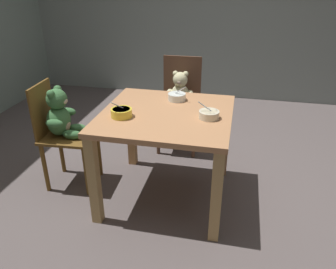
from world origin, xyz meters
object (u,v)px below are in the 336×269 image
at_px(teddy_chair_far_center, 180,96).
at_px(teddy_chair_near_left, 61,122).
at_px(porridge_bowl_yellow_near_left, 121,113).
at_px(porridge_bowl_cream_near_right, 209,114).
at_px(porridge_bowl_white_far_center, 177,97).
at_px(dining_table, 167,128).

relative_size(teddy_chair_far_center, teddy_chair_near_left, 1.04).
xyz_separation_m(teddy_chair_far_center, porridge_bowl_yellow_near_left, (-0.24, -1.03, 0.22)).
height_order(porridge_bowl_yellow_near_left, porridge_bowl_cream_near_right, porridge_bowl_yellow_near_left).
bearing_deg(porridge_bowl_white_far_center, dining_table, -95.15).
distance_m(dining_table, teddy_chair_near_left, 0.88).
bearing_deg(teddy_chair_near_left, porridge_bowl_cream_near_right, -5.17).
xyz_separation_m(teddy_chair_near_left, porridge_bowl_yellow_near_left, (0.58, -0.15, 0.19)).
bearing_deg(porridge_bowl_yellow_near_left, porridge_bowl_cream_near_right, 10.23).
relative_size(teddy_chair_far_center, porridge_bowl_yellow_near_left, 6.10).
bearing_deg(teddy_chair_far_center, porridge_bowl_white_far_center, 6.89).
bearing_deg(teddy_chair_near_left, porridge_bowl_white_far_center, 13.35).
height_order(dining_table, teddy_chair_near_left, teddy_chair_near_left).
bearing_deg(porridge_bowl_white_far_center, porridge_bowl_cream_near_right, -46.57).
relative_size(dining_table, teddy_chair_near_left, 1.07).
xyz_separation_m(dining_table, porridge_bowl_white_far_center, (0.02, 0.27, 0.16)).
bearing_deg(porridge_bowl_white_far_center, porridge_bowl_yellow_near_left, -127.37).
bearing_deg(porridge_bowl_cream_near_right, dining_table, 173.00).
distance_m(dining_table, porridge_bowl_cream_near_right, 0.36).
bearing_deg(porridge_bowl_yellow_near_left, dining_table, 26.79).
xyz_separation_m(dining_table, teddy_chair_far_center, (-0.06, 0.88, -0.06)).
height_order(dining_table, porridge_bowl_yellow_near_left, porridge_bowl_yellow_near_left).
height_order(porridge_bowl_cream_near_right, porridge_bowl_white_far_center, porridge_bowl_white_far_center).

